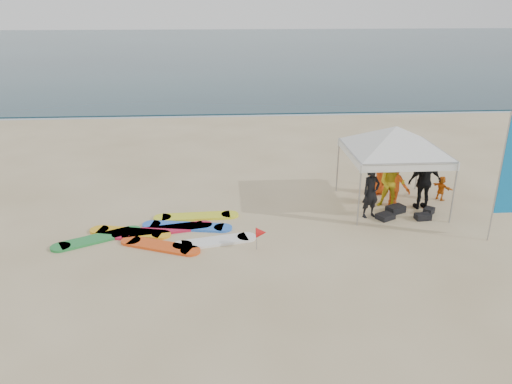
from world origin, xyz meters
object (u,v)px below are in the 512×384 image
Objects in this scene: person_seated at (441,188)px; marker_pennant at (261,233)px; person_black_b at (424,181)px; surfboard_spread at (165,232)px; feather_flag at (511,167)px; person_orange_a at (395,183)px; person_yellow at (392,183)px; canopy_tent at (397,127)px; person_black_a at (371,192)px; person_orange_b at (381,172)px.

marker_pennant is at bearing 87.47° from person_seated.
surfboard_spread is at bearing 3.98° from person_black_b.
feather_flag is (1.26, -2.38, 1.24)m from person_black_b.
person_seated is at bearing -123.13° from person_orange_a.
person_yellow is 2.04m from person_seated.
feather_flag reaches higher than canopy_tent.
person_yellow is at bearing -101.16° from canopy_tent.
person_black_a is at bearing 10.89° from person_black_b.
person_yellow is at bearing 76.95° from person_seated.
person_seated is at bearing 167.68° from person_orange_b.
feather_flag is (2.25, -2.66, -0.49)m from canopy_tent.
surfboard_spread is (-7.27, -1.60, -0.75)m from person_orange_a.
canopy_tent is 7.74m from surfboard_spread.
person_orange_a is at bearing 4.92° from canopy_tent.
person_orange_a is 0.98× the size of person_orange_b.
surfboard_spread is (-9.00, -1.97, -0.38)m from person_seated.
person_seated is 1.30× the size of marker_pennant.
person_orange_a is at bearing 31.17° from marker_pennant.
feather_flag is at bearing -22.81° from person_yellow.
person_yellow reaches higher than person_seated.
person_orange_a is at bearing 73.09° from person_seated.
surfboard_spread is (-2.70, 1.17, -0.46)m from marker_pennant.
surfboard_spread is (-7.08, -1.42, -0.81)m from person_yellow.
person_orange_b is 2.13m from canopy_tent.
person_orange_b is 0.31× the size of surfboard_spread.
person_seated is 0.21× the size of canopy_tent.
feather_flag is at bearing 128.77° from person_orange_b.
person_orange_b is (0.06, 1.24, -0.04)m from person_yellow.
person_orange_a is 0.86× the size of person_black_b.
canopy_tent reaches higher than person_yellow.
person_orange_a reaches higher than surfboard_spread.
person_orange_a is (0.19, 0.18, -0.06)m from person_yellow.
feather_flag reaches higher than surfboard_spread.
person_orange_a is at bearing -24.75° from person_black_b.
feather_flag is at bearing -50.23° from person_black_a.
marker_pennant is at bearing 48.74° from person_orange_b.
person_seated is at bearing 40.71° from person_yellow.
person_black_b is 2.97m from feather_flag.
person_black_a is 4.03m from marker_pennant.
person_black_a is at bearing 28.74° from marker_pennant.
canopy_tent is 1.10× the size of feather_flag.
feather_flag is (2.28, -2.50, 1.31)m from person_yellow.
person_yellow is 0.42× the size of canopy_tent.
canopy_tent reaches higher than person_orange_a.
person_orange_a is 0.89m from person_black_b.
feather_flag is at bearing -49.80° from canopy_tent.
person_black_a is 1.08m from person_yellow.
feather_flag is at bearing -6.58° from surfboard_spread.
person_orange_b is 0.44× the size of feather_flag.
person_black_a is 6.32m from surfboard_spread.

